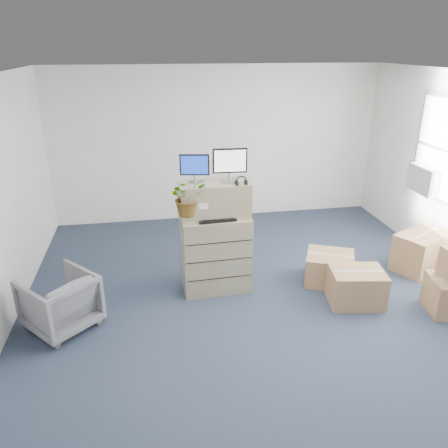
% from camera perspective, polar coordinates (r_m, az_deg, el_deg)
% --- Properties ---
extents(ground, '(7.00, 7.00, 0.00)m').
position_cam_1_polar(ground, '(5.51, 5.26, -12.04)').
color(ground, '#252B43').
rests_on(ground, ground).
extents(wall_back, '(6.00, 0.02, 2.80)m').
position_cam_1_polar(wall_back, '(8.16, -0.87, 10.35)').
color(wall_back, silver).
rests_on(wall_back, ground).
extents(ac_unit, '(0.24, 0.60, 0.40)m').
position_cam_1_polar(ac_unit, '(7.36, 24.80, 5.29)').
color(ac_unit, silver).
rests_on(ac_unit, wall_right).
extents(filing_cabinet_lower, '(0.91, 0.58, 1.04)m').
position_cam_1_polar(filing_cabinet_lower, '(5.86, -1.14, -3.78)').
color(filing_cabinet_lower, tan).
rests_on(filing_cabinet_lower, ground).
extents(filing_cabinet_upper, '(0.91, 0.48, 0.45)m').
position_cam_1_polar(filing_cabinet_upper, '(5.62, -1.29, 3.27)').
color(filing_cabinet_upper, tan).
rests_on(filing_cabinet_upper, filing_cabinet_lower).
extents(monitor_left, '(0.37, 0.17, 0.37)m').
position_cam_1_polar(monitor_left, '(5.49, -3.87, 7.44)').
color(monitor_left, '#99999E').
rests_on(monitor_left, filing_cabinet_upper).
extents(monitor_right, '(0.44, 0.18, 0.43)m').
position_cam_1_polar(monitor_right, '(5.51, 0.78, 7.93)').
color(monitor_right, '#99999E').
rests_on(monitor_right, filing_cabinet_upper).
extents(headphones, '(0.15, 0.02, 0.15)m').
position_cam_1_polar(headphones, '(5.46, 2.27, 5.57)').
color(headphones, black).
rests_on(headphones, filing_cabinet_upper).
extents(keyboard, '(0.50, 0.23, 0.03)m').
position_cam_1_polar(keyboard, '(5.53, -0.95, 0.62)').
color(keyboard, black).
rests_on(keyboard, filing_cabinet_lower).
extents(mouse, '(0.10, 0.08, 0.03)m').
position_cam_1_polar(mouse, '(5.66, 2.68, 1.13)').
color(mouse, silver).
rests_on(mouse, filing_cabinet_lower).
extents(water_bottle, '(0.07, 0.07, 0.23)m').
position_cam_1_polar(water_bottle, '(5.68, -0.29, 2.34)').
color(water_bottle, '#999BA2').
rests_on(water_bottle, filing_cabinet_lower).
extents(phone_dock, '(0.06, 0.05, 0.13)m').
position_cam_1_polar(phone_dock, '(5.63, -1.76, 1.36)').
color(phone_dock, silver).
rests_on(phone_dock, filing_cabinet_lower).
extents(external_drive, '(0.24, 0.21, 0.06)m').
position_cam_1_polar(external_drive, '(5.81, 1.51, 1.89)').
color(external_drive, black).
rests_on(external_drive, filing_cabinet_lower).
extents(tissue_box, '(0.26, 0.15, 0.09)m').
position_cam_1_polar(tissue_box, '(5.76, 1.79, 2.50)').
color(tissue_box, '#3B8CCB').
rests_on(tissue_box, external_drive).
extents(potted_plant, '(0.56, 0.59, 0.47)m').
position_cam_1_polar(potted_plant, '(5.43, -4.72, 2.96)').
color(potted_plant, '#9CBC97').
rests_on(potted_plant, filing_cabinet_lower).
extents(office_chair, '(0.98, 0.98, 0.74)m').
position_cam_1_polar(office_chair, '(5.48, -20.68, -9.20)').
color(office_chair, slate).
rests_on(office_chair, ground).
extents(cardboard_boxes, '(2.36, 1.82, 0.83)m').
position_cam_1_polar(cardboard_boxes, '(6.37, 21.92, -5.68)').
color(cardboard_boxes, olive).
rests_on(cardboard_boxes, ground).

